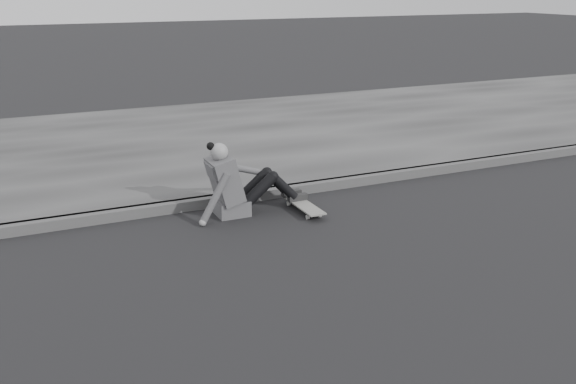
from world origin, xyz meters
The scene contains 5 objects.
ground centered at (0.00, 0.00, 0.00)m, with size 80.00×80.00×0.00m, color black.
curb centered at (0.00, 2.58, 0.06)m, with size 24.00×0.16×0.12m, color #454545.
sidewalk centered at (0.00, 5.60, 0.06)m, with size 24.00×6.00×0.12m, color #383838.
skateboard centered at (-0.41, 1.95, 0.07)m, with size 0.20×0.78×0.09m.
seated_woman centered at (-1.14, 2.20, 0.36)m, with size 1.38×0.46×0.88m.
Camera 1 is at (-3.52, -4.39, 2.56)m, focal length 40.00 mm.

